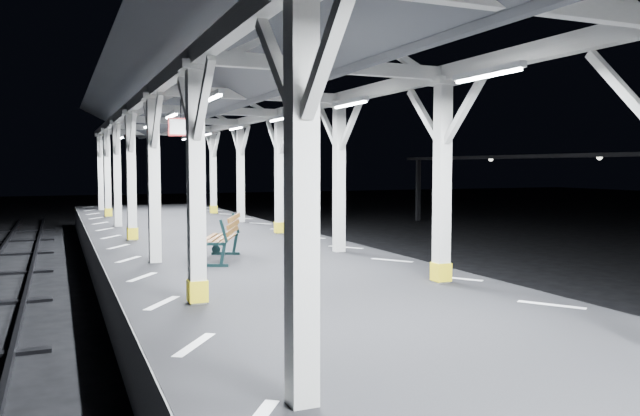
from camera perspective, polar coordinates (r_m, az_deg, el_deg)
ground at (r=8.07m, az=6.84°, el=-17.26°), size 120.00×120.00×0.00m
platform at (r=7.91m, az=6.87°, el=-13.88°), size 6.00×50.00×1.00m
hazard_stripes_left at (r=6.92m, az=-11.40°, el=-12.16°), size 1.00×48.00×0.01m
hazard_stripes_right at (r=9.21m, az=20.39°, el=-8.30°), size 1.00×48.00×0.01m
canopy at (r=7.70m, az=7.18°, el=16.21°), size 5.40×49.00×4.65m
bench_mid at (r=12.71m, az=-8.78°, el=-2.59°), size 1.23×1.80×0.92m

